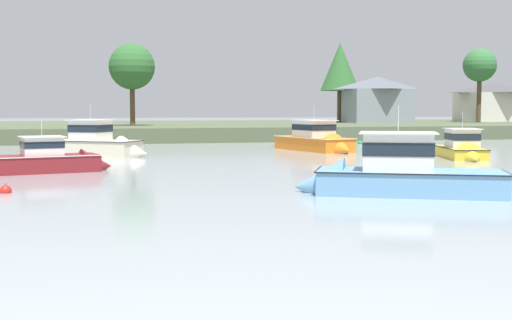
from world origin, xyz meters
name	(u,v)px	position (x,y,z in m)	size (l,w,h in m)	color
far_shore_bank	(172,129)	(0.00, 90.24, 0.82)	(250.81, 47.62, 1.63)	#4C563D
cruiser_orange	(319,144)	(8.09, 50.83, 0.63)	(5.13, 10.41, 5.10)	orange
cruiser_yellow	(463,151)	(15.43, 39.68, 0.54)	(4.40, 7.87, 4.38)	gold
cruiser_skyblue	(387,180)	(1.07, 22.09, 0.62)	(9.30, 6.38, 4.89)	#669ECC
cruiser_maroon	(54,164)	(-13.39, 36.13, 0.46)	(7.68, 3.92, 3.84)	maroon
cruiser_cream	(99,148)	(-10.67, 49.06, 0.61)	(9.24, 7.28, 5.18)	beige
mooring_buoy_red	(6,191)	(-14.94, 26.47, 0.09)	(0.52, 0.52, 0.57)	red
mooring_buoy_green	(360,143)	(16.43, 61.45, 0.09)	(0.49, 0.49, 0.54)	#1E8C47
shore_tree_left	(340,67)	(26.11, 92.47, 10.06)	(5.96, 5.96, 12.15)	brown
shore_tree_left_mid	(132,67)	(-6.17, 78.86, 8.78)	(5.59, 5.59, 9.99)	brown
shore_tree_center_left	(480,66)	(45.75, 85.46, 10.11)	(4.96, 4.96, 11.09)	brown
cottage_eastern	(495,101)	(53.91, 93.60, 4.93)	(12.29, 7.85, 6.40)	silver
cottage_near_water	(378,99)	(30.40, 87.98, 5.16)	(9.92, 6.56, 6.84)	gray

